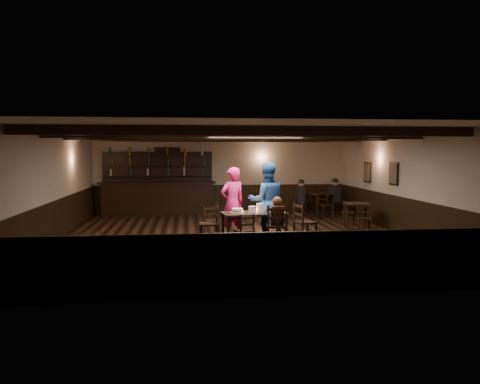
{
  "coord_description": "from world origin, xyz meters",
  "views": [
    {
      "loc": [
        -1.24,
        -11.85,
        2.22
      ],
      "look_at": [
        0.15,
        0.2,
        1.16
      ],
      "focal_mm": 35.0,
      "sensor_mm": 36.0,
      "label": 1
    }
  ],
  "objects": [
    {
      "name": "woman_pink",
      "position": [
        -0.09,
        -0.2,
        0.91
      ],
      "size": [
        0.78,
        0.67,
        1.82
      ],
      "primitive_type": "imported",
      "rotation": [
        0.0,
        0.0,
        3.56
      ],
      "color": "#E82D6C",
      "rests_on": "ground"
    },
    {
      "name": "menu_blue",
      "position": [
        0.94,
        -0.64,
        0.75
      ],
      "size": [
        0.33,
        0.29,
        0.0
      ],
      "primitive_type": "cube",
      "rotation": [
        0.0,
        0.0,
        -0.4
      ],
      "color": "#0F164E",
      "rests_on": "dining_table"
    },
    {
      "name": "pepper_shaker",
      "position": [
        0.76,
        -0.86,
        0.79
      ],
      "size": [
        0.03,
        0.03,
        0.08
      ],
      "primitive_type": "cylinder",
      "color": "#A5A8AD",
      "rests_on": "dining_table"
    },
    {
      "name": "menu_red",
      "position": [
        0.87,
        -0.92,
        0.75
      ],
      "size": [
        0.32,
        0.25,
        0.0
      ],
      "primitive_type": "cube",
      "rotation": [
        0.0,
        0.0,
        0.18
      ],
      "color": "maroon",
      "rests_on": "dining_table"
    },
    {
      "name": "room_shell",
      "position": [
        0.01,
        0.04,
        1.75
      ],
      "size": [
        9.02,
        10.02,
        2.71
      ],
      "color": "beige",
      "rests_on": "ground"
    },
    {
      "name": "chair_far_pushed",
      "position": [
        -0.61,
        0.49,
        0.45
      ],
      "size": [
        0.45,
        0.44,
        0.77
      ],
      "color": "black",
      "rests_on": "ground"
    },
    {
      "name": "chair_end_left",
      "position": [
        -0.63,
        -0.91,
        0.58
      ],
      "size": [
        0.5,
        0.52,
        1.0
      ],
      "color": "black",
      "rests_on": "ground"
    },
    {
      "name": "cake",
      "position": [
        -0.03,
        -0.82,
        0.8
      ],
      "size": [
        0.33,
        0.33,
        0.1
      ],
      "color": "white",
      "rests_on": "dining_table"
    },
    {
      "name": "chair_near_right",
      "position": [
        0.8,
        -1.49,
        0.59
      ],
      "size": [
        0.53,
        0.51,
        1.01
      ],
      "color": "black",
      "rests_on": "ground"
    },
    {
      "name": "bg_patron_right",
      "position": [
        3.87,
        3.77,
        0.88
      ],
      "size": [
        0.34,
        0.45,
        0.82
      ],
      "color": "black",
      "rests_on": "ground"
    },
    {
      "name": "ground",
      "position": [
        0.0,
        0.0,
        0.0
      ],
      "size": [
        10.0,
        10.0,
        0.0
      ],
      "primitive_type": "plane",
      "color": "black",
      "rests_on": "ground"
    },
    {
      "name": "back_table_b",
      "position": [
        3.36,
        3.85,
        0.65
      ],
      "size": [
        0.99,
        0.99,
        0.75
      ],
      "color": "black",
      "rests_on": "ground"
    },
    {
      "name": "bg_patron_left",
      "position": [
        2.65,
        3.69,
        0.87
      ],
      "size": [
        0.29,
        0.42,
        0.8
      ],
      "color": "black",
      "rests_on": "ground"
    },
    {
      "name": "salt_shaker",
      "position": [
        0.73,
        -0.92,
        0.79
      ],
      "size": [
        0.03,
        0.03,
        0.08
      ],
      "primitive_type": "cylinder",
      "color": "silver",
      "rests_on": "dining_table"
    },
    {
      "name": "drink_glass",
      "position": [
        0.65,
        -0.72,
        0.8
      ],
      "size": [
        0.06,
        0.06,
        0.1
      ],
      "primitive_type": "cylinder",
      "color": "silver",
      "rests_on": "dining_table"
    },
    {
      "name": "chair_near_left",
      "position": [
        0.09,
        -1.41,
        0.47
      ],
      "size": [
        0.48,
        0.46,
        0.8
      ],
      "color": "black",
      "rests_on": "ground"
    },
    {
      "name": "plate_stack_a",
      "position": [
        0.31,
        -0.92,
        0.83
      ],
      "size": [
        0.17,
        0.17,
        0.16
      ],
      "primitive_type": "cylinder",
      "color": "white",
      "rests_on": "dining_table"
    },
    {
      "name": "bar_counter",
      "position": [
        -2.23,
        4.72,
        0.73
      ],
      "size": [
        4.02,
        0.7,
        2.2
      ],
      "color": "black",
      "rests_on": "ground"
    },
    {
      "name": "seated_person",
      "position": [
        0.82,
        -1.42,
        0.8
      ],
      "size": [
        0.31,
        0.46,
        0.75
      ],
      "color": "black",
      "rests_on": "ground"
    },
    {
      "name": "back_table_a",
      "position": [
        3.56,
        0.87,
        0.64
      ],
      "size": [
        0.87,
        0.87,
        0.75
      ],
      "color": "black",
      "rests_on": "ground"
    },
    {
      "name": "tea_light",
      "position": [
        0.36,
        -0.78,
        0.78
      ],
      "size": [
        0.05,
        0.05,
        0.06
      ],
      "color": "#A5A8AD",
      "rests_on": "dining_table"
    },
    {
      "name": "chair_end_right",
      "position": [
        1.53,
        -0.91,
        0.58
      ],
      "size": [
        0.56,
        0.57,
        1.0
      ],
      "color": "black",
      "rests_on": "ground"
    },
    {
      "name": "man_blue",
      "position": [
        0.75,
        -0.35,
        0.97
      ],
      "size": [
        0.97,
        0.77,
        1.94
      ],
      "primitive_type": "imported",
      "rotation": [
        0.0,
        0.0,
        3.18
      ],
      "color": "navy",
      "rests_on": "ground"
    },
    {
      "name": "plate_stack_b",
      "position": [
        0.52,
        -0.81,
        0.86
      ],
      "size": [
        0.18,
        0.18,
        0.22
      ],
      "primitive_type": "cylinder",
      "color": "white",
      "rests_on": "dining_table"
    },
    {
      "name": "dining_table",
      "position": [
        0.37,
        -0.83,
        0.67
      ],
      "size": [
        1.6,
        0.93,
        0.75
      ],
      "color": "black",
      "rests_on": "ground"
    }
  ]
}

